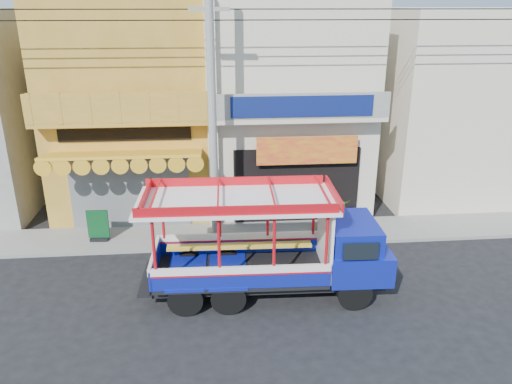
% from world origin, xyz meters
% --- Properties ---
extents(ground, '(90.00, 90.00, 0.00)m').
position_xyz_m(ground, '(0.00, 0.00, 0.00)').
color(ground, black).
rests_on(ground, ground).
extents(sidewalk, '(30.00, 2.00, 0.12)m').
position_xyz_m(sidewalk, '(0.00, 4.00, 0.06)').
color(sidewalk, slate).
rests_on(sidewalk, ground).
extents(shophouse_left, '(6.00, 7.50, 8.24)m').
position_xyz_m(shophouse_left, '(-4.00, 7.96, 4.11)').
color(shophouse_left, '#B17F27').
rests_on(shophouse_left, ground).
extents(shophouse_right, '(6.00, 6.75, 8.24)m').
position_xyz_m(shophouse_right, '(2.00, 7.96, 4.11)').
color(shophouse_right, beige).
rests_on(shophouse_right, ground).
extents(party_pilaster, '(0.35, 0.30, 8.00)m').
position_xyz_m(party_pilaster, '(-1.00, 4.85, 4.00)').
color(party_pilaster, beige).
rests_on(party_pilaster, ground).
extents(filler_building_right, '(6.00, 6.00, 7.60)m').
position_xyz_m(filler_building_right, '(9.00, 8.00, 3.80)').
color(filler_building_right, beige).
rests_on(filler_building_right, ground).
extents(utility_pole, '(28.00, 0.26, 9.00)m').
position_xyz_m(utility_pole, '(-0.85, 3.30, 5.03)').
color(utility_pole, gray).
rests_on(utility_pole, ground).
extents(songthaew_truck, '(6.82, 2.44, 3.16)m').
position_xyz_m(songthaew_truck, '(0.89, 0.19, 1.52)').
color(songthaew_truck, black).
rests_on(songthaew_truck, ground).
extents(green_sign, '(0.72, 0.36, 1.10)m').
position_xyz_m(green_sign, '(-5.00, 3.88, 0.58)').
color(green_sign, black).
rests_on(green_sign, sidewalk).
extents(potted_plant_a, '(1.14, 1.09, 0.97)m').
position_xyz_m(potted_plant_a, '(2.97, 4.00, 0.61)').
color(potted_plant_a, '#24621C').
rests_on(potted_plant_a, sidewalk).
extents(potted_plant_b, '(0.59, 0.60, 0.86)m').
position_xyz_m(potted_plant_b, '(2.96, 3.74, 0.55)').
color(potted_plant_b, '#24621C').
rests_on(potted_plant_b, sidewalk).
extents(potted_plant_c, '(0.79, 0.79, 1.00)m').
position_xyz_m(potted_plant_c, '(3.67, 4.35, 0.62)').
color(potted_plant_c, '#24621C').
rests_on(potted_plant_c, sidewalk).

